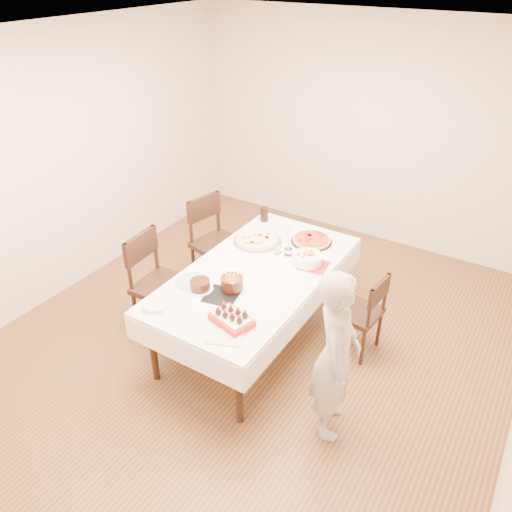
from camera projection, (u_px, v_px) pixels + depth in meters
The scene contains 23 objects.
floor at pixel (260, 336), 4.87m from camera, with size 5.00×5.00×0.00m, color #53311C.
wall_back at pixel (370, 133), 5.97m from camera, with size 4.50×0.04×2.70m, color beige.
wall_left at pixel (77, 160), 5.19m from camera, with size 0.04×5.00×2.70m, color beige.
ceiling at pixel (262, 37), 3.46m from camera, with size 5.00×5.00×0.00m, color white.
dining_table at pixel (256, 305), 4.67m from camera, with size 1.14×2.14×0.75m, color white.
chair_right_savory at pixel (357, 312), 4.52m from camera, with size 0.42×0.42×0.83m, color black, non-canonical shape.
chair_left_savory at pixel (219, 245), 5.36m from camera, with size 0.52×0.52×1.02m, color black, non-canonical shape.
chair_left_dessert at pixel (164, 286), 4.70m from camera, with size 0.52×0.52×1.03m, color black, non-canonical shape.
person at pixel (336, 356), 3.60m from camera, with size 0.52×0.34×1.43m, color #BAB4B0.
pizza_white at pixel (257, 240), 4.92m from camera, with size 0.48×0.48×0.04m, color beige.
pizza_pepperoni at pixel (311, 240), 4.92m from camera, with size 0.41×0.41×0.04m, color red.
red_placemat at pixel (314, 266), 4.56m from camera, with size 0.25×0.25×0.01m, color #B21E1E.
pasta_bowl at pixel (308, 259), 4.57m from camera, with size 0.27×0.27×0.09m, color white.
taper_candle at pixel (289, 238), 4.63m from camera, with size 0.08×0.08×0.36m, color white.
shaker_pair at pixel (277, 250), 4.71m from camera, with size 0.09×0.09×0.11m, color white, non-canonical shape.
cola_glass at pixel (264, 214), 5.28m from camera, with size 0.08×0.08×0.15m, color black.
layer_cake at pixel (200, 285), 4.22m from camera, with size 0.22×0.22×0.09m, color #35190D.
cake_board at pixel (222, 296), 4.16m from camera, with size 0.27×0.27×0.01m, color black.
birthday_cake at pixel (232, 280), 4.19m from camera, with size 0.19×0.19×0.17m, color #371D0F.
strawberry_box at pixel (232, 319), 3.84m from camera, with size 0.33×0.22×0.08m, color red, non-canonical shape.
box_lid at pixel (225, 338), 3.71m from camera, with size 0.27×0.18×0.02m, color beige.
plate_stack at pixel (155, 305), 4.02m from camera, with size 0.20×0.20×0.04m, color white.
china_plate at pixel (192, 281), 4.34m from camera, with size 0.29×0.29×0.01m, color white.
Camera 1 is at (1.96, -3.19, 3.21)m, focal length 35.00 mm.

